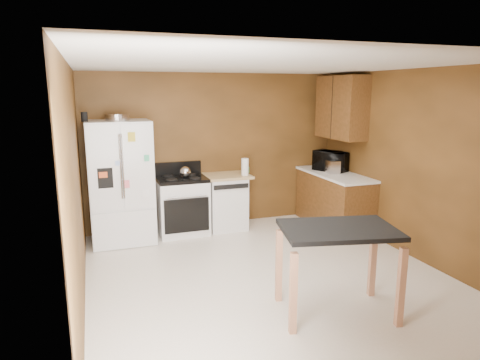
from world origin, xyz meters
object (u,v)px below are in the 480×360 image
microwave (330,162)px  green_canister (247,170)px  gas_range (182,205)px  pen_cup (84,117)px  roasting_pan (117,117)px  dishwasher (225,201)px  toaster (332,166)px  kettle (185,172)px  paper_towel (245,167)px  island (338,242)px  refrigerator (121,182)px

microwave → green_canister: bearing=51.0°
gas_range → pen_cup: bearing=-173.2°
roasting_pan → dishwasher: size_ratio=0.41×
toaster → gas_range: toaster is taller
kettle → green_canister: 1.06m
roasting_pan → green_canister: size_ratio=3.70×
green_canister → gas_range: 1.21m
roasting_pan → paper_towel: 2.08m
paper_towel → island: bearing=-91.2°
paper_towel → toaster: paper_towel is taller
toaster → island: bearing=-110.5°
roasting_pan → toaster: 3.44m
gas_range → toaster: bearing=-10.3°
roasting_pan → microwave: bearing=-4.1°
pen_cup → green_canister: size_ratio=1.34×
green_canister → toaster: (1.30, -0.51, 0.06)m
gas_range → refrigerator: bearing=-176.2°
roasting_pan → toaster: roasting_pan is taller
paper_towel → island: (-0.06, -2.87, -0.27)m
refrigerator → green_canister: bearing=3.8°
kettle → refrigerator: 0.97m
toaster → refrigerator: refrigerator is taller
roasting_pan → refrigerator: 0.95m
toaster → refrigerator: bearing=-177.1°
kettle → paper_towel: 0.96m
roasting_pan → dishwasher: bearing=1.8°
kettle → gas_range: 0.53m
gas_range → dishwasher: gas_range is taller
pen_cup → toaster: pen_cup is taller
island → pen_cup: bearing=129.3°
paper_towel → refrigerator: bearing=178.7°
paper_towel → dishwasher: 0.66m
pen_cup → island: bearing=-50.7°
pen_cup → island: 3.80m
toaster → island: size_ratio=0.23×
refrigerator → island: refrigerator is taller
green_canister → dishwasher: size_ratio=0.11×
refrigerator → gas_range: (0.91, 0.06, -0.44)m
pen_cup → gas_range: (1.35, 0.16, -1.40)m
refrigerator → microwave: bearing=-3.6°
paper_towel → toaster: 1.43m
microwave → refrigerator: 3.39m
refrigerator → dishwasher: bearing=3.0°
roasting_pan → island: 3.65m
dishwasher → kettle: bearing=-174.5°
kettle → green_canister: size_ratio=1.78×
microwave → island: bearing=125.8°
refrigerator → gas_range: refrigerator is taller
roasting_pan → island: bearing=-57.8°
toaster → dishwasher: toaster is taller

